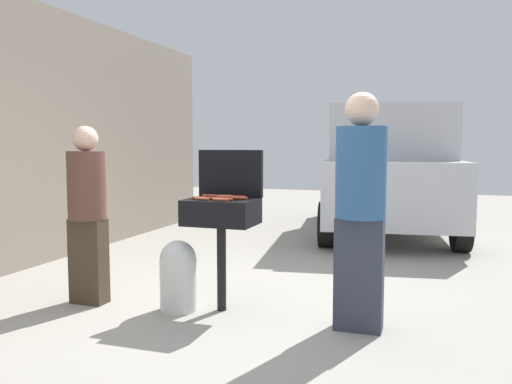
{
  "coord_description": "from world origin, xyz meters",
  "views": [
    {
      "loc": [
        1.66,
        -4.27,
        1.44
      ],
      "look_at": [
        0.08,
        0.36,
        1.0
      ],
      "focal_mm": 36.74,
      "sensor_mm": 36.0,
      "label": 1
    }
  ],
  "objects_px": {
    "hot_dog_2": "(225,199)",
    "hot_dog_6": "(202,199)",
    "hot_dog_1": "(239,197)",
    "propane_tank": "(178,274)",
    "hot_dog_5": "(210,196)",
    "hot_dog_3": "(215,199)",
    "bbq_grill": "(221,216)",
    "person_right": "(360,203)",
    "hot_dog_0": "(228,197)",
    "parked_minivan": "(387,170)",
    "hot_dog_8": "(220,200)",
    "person_left": "(87,208)",
    "hot_dog_7": "(199,198)",
    "hot_dog_4": "(224,197)",
    "hot_dog_10": "(240,198)",
    "hot_dog_9": "(225,196)"
  },
  "relations": [
    {
      "from": "hot_dog_7",
      "to": "hot_dog_8",
      "type": "distance_m",
      "value": 0.24
    },
    {
      "from": "hot_dog_3",
      "to": "person_left",
      "type": "bearing_deg",
      "value": -175.06
    },
    {
      "from": "hot_dog_7",
      "to": "parked_minivan",
      "type": "distance_m",
      "value": 4.93
    },
    {
      "from": "hot_dog_1",
      "to": "propane_tank",
      "type": "height_order",
      "value": "hot_dog_1"
    },
    {
      "from": "hot_dog_3",
      "to": "hot_dog_6",
      "type": "xyz_separation_m",
      "value": [
        -0.1,
        -0.05,
        0.0
      ]
    },
    {
      "from": "hot_dog_6",
      "to": "hot_dog_0",
      "type": "bearing_deg",
      "value": 46.85
    },
    {
      "from": "bbq_grill",
      "to": "hot_dog_8",
      "type": "bearing_deg",
      "value": -69.72
    },
    {
      "from": "hot_dog_3",
      "to": "hot_dog_8",
      "type": "height_order",
      "value": "same"
    },
    {
      "from": "bbq_grill",
      "to": "hot_dog_1",
      "type": "height_order",
      "value": "hot_dog_1"
    },
    {
      "from": "hot_dog_0",
      "to": "person_left",
      "type": "xyz_separation_m",
      "value": [
        -1.27,
        -0.23,
        -0.12
      ]
    },
    {
      "from": "hot_dog_10",
      "to": "hot_dog_1",
      "type": "bearing_deg",
      "value": 119.66
    },
    {
      "from": "hot_dog_9",
      "to": "hot_dog_2",
      "type": "bearing_deg",
      "value": -68.31
    },
    {
      "from": "propane_tank",
      "to": "hot_dog_1",
      "type": "bearing_deg",
      "value": 24.51
    },
    {
      "from": "hot_dog_4",
      "to": "parked_minivan",
      "type": "xyz_separation_m",
      "value": [
        1.01,
        4.63,
        0.04
      ]
    },
    {
      "from": "bbq_grill",
      "to": "person_right",
      "type": "bearing_deg",
      "value": -4.57
    },
    {
      "from": "hot_dog_8",
      "to": "person_right",
      "type": "relative_size",
      "value": 0.07
    },
    {
      "from": "hot_dog_8",
      "to": "hot_dog_6",
      "type": "bearing_deg",
      "value": 173.37
    },
    {
      "from": "parked_minivan",
      "to": "hot_dog_8",
      "type": "bearing_deg",
      "value": 71.05
    },
    {
      "from": "hot_dog_2",
      "to": "parked_minivan",
      "type": "xyz_separation_m",
      "value": [
        0.91,
        4.82,
        0.04
      ]
    },
    {
      "from": "hot_dog_2",
      "to": "hot_dog_4",
      "type": "distance_m",
      "value": 0.22
    },
    {
      "from": "hot_dog_0",
      "to": "hot_dog_2",
      "type": "height_order",
      "value": "same"
    },
    {
      "from": "hot_dog_3",
      "to": "hot_dog_2",
      "type": "bearing_deg",
      "value": -16.54
    },
    {
      "from": "hot_dog_1",
      "to": "hot_dog_6",
      "type": "xyz_separation_m",
      "value": [
        -0.24,
        -0.23,
        0.0
      ]
    },
    {
      "from": "person_left",
      "to": "person_right",
      "type": "bearing_deg",
      "value": -9.6
    },
    {
      "from": "hot_dog_1",
      "to": "propane_tank",
      "type": "bearing_deg",
      "value": -155.49
    },
    {
      "from": "hot_dog_9",
      "to": "person_right",
      "type": "bearing_deg",
      "value": -10.99
    },
    {
      "from": "hot_dog_7",
      "to": "bbq_grill",
      "type": "bearing_deg",
      "value": 23.87
    },
    {
      "from": "hot_dog_0",
      "to": "hot_dog_10",
      "type": "distance_m",
      "value": 0.12
    },
    {
      "from": "hot_dog_6",
      "to": "hot_dog_7",
      "type": "distance_m",
      "value": 0.08
    },
    {
      "from": "hot_dog_4",
      "to": "hot_dog_10",
      "type": "bearing_deg",
      "value": -18.84
    },
    {
      "from": "hot_dog_2",
      "to": "hot_dog_10",
      "type": "height_order",
      "value": "same"
    },
    {
      "from": "person_left",
      "to": "person_right",
      "type": "relative_size",
      "value": 0.88
    },
    {
      "from": "hot_dog_5",
      "to": "hot_dog_3",
      "type": "bearing_deg",
      "value": -55.06
    },
    {
      "from": "hot_dog_9",
      "to": "hot_dog_10",
      "type": "bearing_deg",
      "value": -32.72
    },
    {
      "from": "hot_dog_2",
      "to": "person_right",
      "type": "height_order",
      "value": "person_right"
    },
    {
      "from": "hot_dog_4",
      "to": "person_right",
      "type": "xyz_separation_m",
      "value": [
        1.21,
        -0.18,
        0.01
      ]
    },
    {
      "from": "hot_dog_2",
      "to": "hot_dog_8",
      "type": "distance_m",
      "value": 0.05
    },
    {
      "from": "propane_tank",
      "to": "hot_dog_6",
      "type": "bearing_deg",
      "value": -2.7
    },
    {
      "from": "hot_dog_2",
      "to": "hot_dog_6",
      "type": "height_order",
      "value": "same"
    },
    {
      "from": "hot_dog_6",
      "to": "hot_dog_8",
      "type": "bearing_deg",
      "value": -6.63
    },
    {
      "from": "hot_dog_0",
      "to": "hot_dog_7",
      "type": "height_order",
      "value": "same"
    },
    {
      "from": "hot_dog_1",
      "to": "hot_dog_2",
      "type": "relative_size",
      "value": 1.0
    },
    {
      "from": "hot_dog_2",
      "to": "parked_minivan",
      "type": "distance_m",
      "value": 4.91
    },
    {
      "from": "bbq_grill",
      "to": "hot_dog_1",
      "type": "distance_m",
      "value": 0.22
    },
    {
      "from": "bbq_grill",
      "to": "person_right",
      "type": "xyz_separation_m",
      "value": [
        1.2,
        -0.1,
        0.17
      ]
    },
    {
      "from": "hot_dog_0",
      "to": "hot_dog_1",
      "type": "height_order",
      "value": "same"
    },
    {
      "from": "hot_dog_5",
      "to": "hot_dog_6",
      "type": "relative_size",
      "value": 1.0
    },
    {
      "from": "hot_dog_6",
      "to": "propane_tank",
      "type": "height_order",
      "value": "hot_dog_6"
    },
    {
      "from": "hot_dog_1",
      "to": "propane_tank",
      "type": "xyz_separation_m",
      "value": [
        -0.48,
        -0.22,
        -0.67
      ]
    },
    {
      "from": "hot_dog_7",
      "to": "hot_dog_5",
      "type": "bearing_deg",
      "value": 87.22
    }
  ]
}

